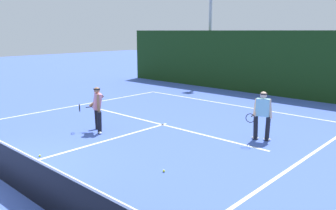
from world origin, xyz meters
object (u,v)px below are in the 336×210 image
(player_far, at_px, (262,114))
(tennis_ball, at_px, (40,156))
(tennis_ball_extra, at_px, (164,171))
(light_pole, at_px, (210,16))
(player_near, at_px, (97,107))

(player_far, distance_m, tennis_ball, 6.87)
(tennis_ball_extra, distance_m, light_pole, 15.36)
(light_pole, bearing_deg, tennis_ball, -72.56)
(tennis_ball, relative_size, tennis_ball_extra, 1.00)
(light_pole, bearing_deg, tennis_ball_extra, -58.29)
(tennis_ball, bearing_deg, player_far, 55.80)
(player_near, bearing_deg, player_far, -119.92)
(player_far, height_order, tennis_ball_extra, player_far)
(player_far, relative_size, light_pole, 0.22)
(player_far, relative_size, tennis_ball, 24.27)
(player_near, height_order, tennis_ball, player_near)
(tennis_ball, distance_m, tennis_ball_extra, 3.67)
(player_near, xyz_separation_m, tennis_ball, (0.90, -2.66, -0.84))
(player_near, relative_size, light_pole, 0.22)
(player_near, height_order, player_far, player_far)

